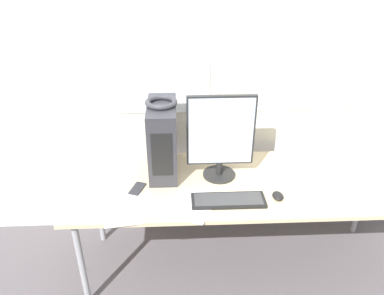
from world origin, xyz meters
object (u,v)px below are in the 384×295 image
(pc_tower, at_px, (163,139))
(mouse, at_px, (278,196))
(cell_phone, at_px, (137,189))
(keyboard, at_px, (228,200))
(headphones, at_px, (161,102))
(monitor_main, at_px, (221,136))

(pc_tower, distance_m, mouse, 0.79)
(pc_tower, height_order, cell_phone, pc_tower)
(keyboard, relative_size, cell_phone, 2.98)
(headphones, relative_size, mouse, 2.22)
(mouse, bearing_deg, headphones, 153.79)
(monitor_main, relative_size, keyboard, 1.28)
(pc_tower, distance_m, headphones, 0.25)
(pc_tower, xyz_separation_m, mouse, (0.68, -0.34, -0.22))
(pc_tower, distance_m, keyboard, 0.57)
(keyboard, bearing_deg, pc_tower, 136.96)
(keyboard, height_order, cell_phone, keyboard)
(monitor_main, xyz_separation_m, keyboard, (0.02, -0.28, -0.28))
(monitor_main, xyz_separation_m, mouse, (0.32, -0.26, -0.27))
(cell_phone, bearing_deg, monitor_main, 32.88)
(headphones, height_order, keyboard, headphones)
(monitor_main, bearing_deg, keyboard, -85.02)
(headphones, height_order, mouse, headphones)
(keyboard, bearing_deg, monitor_main, 94.98)
(monitor_main, distance_m, keyboard, 0.40)
(keyboard, distance_m, mouse, 0.30)
(pc_tower, bearing_deg, keyboard, -43.04)
(mouse, distance_m, cell_phone, 0.85)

